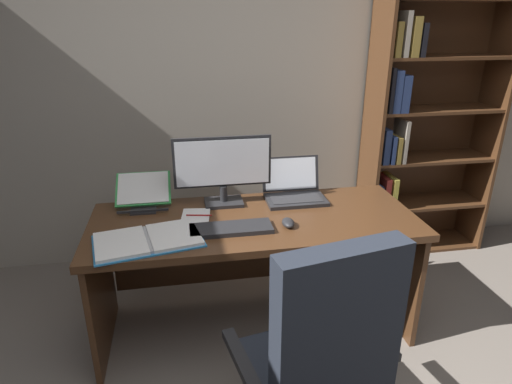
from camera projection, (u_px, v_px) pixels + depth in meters
The scene contains 12 objects.
wall_back at pixel (262, 77), 3.14m from camera, with size 5.67×0.12×2.67m, color #A89E8E.
desk at pixel (252, 243), 2.52m from camera, with size 1.77×0.71×0.72m.
bookshelf at pixel (420, 111), 3.19m from camera, with size 0.96×0.34×2.22m.
office_chair at pixel (318, 373), 1.71m from camera, with size 0.67×0.60×1.06m.
monitor at pixel (223, 170), 2.49m from camera, with size 0.56×0.16×0.40m.
laptop at pixel (294, 191), 2.62m from camera, with size 0.35×0.28×0.23m.
keyboard at pixel (231, 229), 2.24m from camera, with size 0.42×0.15×0.02m, color #232326.
computer_mouse at pixel (288, 223), 2.28m from camera, with size 0.06×0.10×0.04m, color #232326.
reading_stand_with_book at pixel (143, 192), 2.52m from camera, with size 0.31×0.28×0.16m.
open_binder at pixel (148, 240), 2.12m from camera, with size 0.56×0.40×0.02m.
notepad at pixel (196, 217), 2.38m from camera, with size 0.15×0.21×0.01m, color white.
pen at pixel (199, 215), 2.38m from camera, with size 0.01×0.01×0.14m, color maroon.
Camera 1 is at (-0.60, -0.94, 1.74)m, focal length 30.75 mm.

